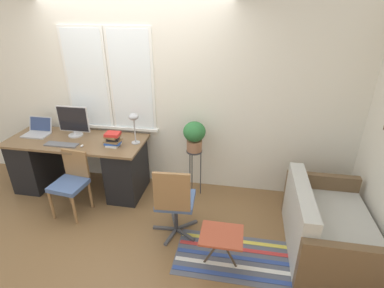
{
  "coord_description": "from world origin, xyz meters",
  "views": [
    {
      "loc": [
        1.43,
        -2.98,
        2.48
      ],
      "look_at": [
        0.86,
        0.18,
        0.94
      ],
      "focal_mm": 28.0,
      "sensor_mm": 36.0,
      "label": 1
    }
  ],
  "objects_px": {
    "couch_loveseat": "(326,229)",
    "potted_plant": "(194,135)",
    "book_stack": "(113,139)",
    "mouse": "(82,146)",
    "office_chair_swivel": "(174,201)",
    "laptop": "(38,131)",
    "desk_lamp": "(134,120)",
    "folding_stool": "(221,237)",
    "keyboard": "(61,145)",
    "desk_chair_wooden": "(71,181)",
    "plant_stand": "(194,158)",
    "monitor": "(73,121)"
  },
  "relations": [
    {
      "from": "mouse",
      "to": "plant_stand",
      "type": "xyz_separation_m",
      "value": [
        1.41,
        0.35,
        -0.23
      ]
    },
    {
      "from": "mouse",
      "to": "desk_lamp",
      "type": "distance_m",
      "value": 0.75
    },
    {
      "from": "laptop",
      "to": "keyboard",
      "type": "distance_m",
      "value": 0.59
    },
    {
      "from": "laptop",
      "to": "office_chair_swivel",
      "type": "height_order",
      "value": "laptop"
    },
    {
      "from": "office_chair_swivel",
      "to": "monitor",
      "type": "bearing_deg",
      "value": -31.76
    },
    {
      "from": "office_chair_swivel",
      "to": "folding_stool",
      "type": "distance_m",
      "value": 0.67
    },
    {
      "from": "monitor",
      "to": "keyboard",
      "type": "relative_size",
      "value": 1.01
    },
    {
      "from": "desk_chair_wooden",
      "to": "couch_loveseat",
      "type": "distance_m",
      "value": 3.04
    },
    {
      "from": "monitor",
      "to": "plant_stand",
      "type": "xyz_separation_m",
      "value": [
        1.68,
        0.03,
        -0.42
      ]
    },
    {
      "from": "desk_lamp",
      "to": "folding_stool",
      "type": "xyz_separation_m",
      "value": [
        1.26,
        -1.12,
        -0.73
      ]
    },
    {
      "from": "folding_stool",
      "to": "laptop",
      "type": "bearing_deg",
      "value": 157.17
    },
    {
      "from": "desk_chair_wooden",
      "to": "couch_loveseat",
      "type": "height_order",
      "value": "desk_chair_wooden"
    },
    {
      "from": "desk_lamp",
      "to": "potted_plant",
      "type": "relative_size",
      "value": 1.01
    },
    {
      "from": "desk_lamp",
      "to": "book_stack",
      "type": "bearing_deg",
      "value": -153.74
    },
    {
      "from": "mouse",
      "to": "couch_loveseat",
      "type": "bearing_deg",
      "value": -8.18
    },
    {
      "from": "plant_stand",
      "to": "mouse",
      "type": "bearing_deg",
      "value": -166.12
    },
    {
      "from": "laptop",
      "to": "desk_lamp",
      "type": "height_order",
      "value": "desk_lamp"
    },
    {
      "from": "office_chair_swivel",
      "to": "plant_stand",
      "type": "bearing_deg",
      "value": -98.7
    },
    {
      "from": "laptop",
      "to": "potted_plant",
      "type": "height_order",
      "value": "potted_plant"
    },
    {
      "from": "mouse",
      "to": "potted_plant",
      "type": "bearing_deg",
      "value": 13.88
    },
    {
      "from": "desk_chair_wooden",
      "to": "laptop",
      "type": "bearing_deg",
      "value": 150.17
    },
    {
      "from": "mouse",
      "to": "folding_stool",
      "type": "height_order",
      "value": "mouse"
    },
    {
      "from": "desk_lamp",
      "to": "laptop",
      "type": "bearing_deg",
      "value": 178.95
    },
    {
      "from": "mouse",
      "to": "potted_plant",
      "type": "distance_m",
      "value": 1.46
    },
    {
      "from": "plant_stand",
      "to": "folding_stool",
      "type": "bearing_deg",
      "value": -68.33
    },
    {
      "from": "laptop",
      "to": "monitor",
      "type": "relative_size",
      "value": 0.78
    },
    {
      "from": "book_stack",
      "to": "folding_stool",
      "type": "xyz_separation_m",
      "value": [
        1.52,
        -0.99,
        -0.5
      ]
    },
    {
      "from": "monitor",
      "to": "couch_loveseat",
      "type": "bearing_deg",
      "value": -12.96
    },
    {
      "from": "keyboard",
      "to": "couch_loveseat",
      "type": "distance_m",
      "value": 3.35
    },
    {
      "from": "desk_lamp",
      "to": "office_chair_swivel",
      "type": "height_order",
      "value": "desk_lamp"
    },
    {
      "from": "keyboard",
      "to": "office_chair_swivel",
      "type": "bearing_deg",
      "value": -17.74
    },
    {
      "from": "office_chair_swivel",
      "to": "folding_stool",
      "type": "bearing_deg",
      "value": 143.64
    },
    {
      "from": "couch_loveseat",
      "to": "mouse",
      "type": "bearing_deg",
      "value": 81.82
    },
    {
      "from": "couch_loveseat",
      "to": "potted_plant",
      "type": "distance_m",
      "value": 1.88
    },
    {
      "from": "plant_stand",
      "to": "laptop",
      "type": "bearing_deg",
      "value": -177.86
    },
    {
      "from": "mouse",
      "to": "book_stack",
      "type": "bearing_deg",
      "value": 16.19
    },
    {
      "from": "plant_stand",
      "to": "folding_stool",
      "type": "height_order",
      "value": "plant_stand"
    },
    {
      "from": "monitor",
      "to": "plant_stand",
      "type": "relative_size",
      "value": 0.66
    },
    {
      "from": "mouse",
      "to": "book_stack",
      "type": "xyz_separation_m",
      "value": [
        0.38,
        0.11,
        0.08
      ]
    },
    {
      "from": "mouse",
      "to": "desk_chair_wooden",
      "type": "height_order",
      "value": "same"
    },
    {
      "from": "potted_plant",
      "to": "keyboard",
      "type": "bearing_deg",
      "value": -168.33
    },
    {
      "from": "potted_plant",
      "to": "monitor",
      "type": "bearing_deg",
      "value": -179.01
    },
    {
      "from": "office_chair_swivel",
      "to": "couch_loveseat",
      "type": "bearing_deg",
      "value": 179.19
    },
    {
      "from": "laptop",
      "to": "keyboard",
      "type": "height_order",
      "value": "laptop"
    },
    {
      "from": "book_stack",
      "to": "couch_loveseat",
      "type": "distance_m",
      "value": 2.74
    },
    {
      "from": "mouse",
      "to": "couch_loveseat",
      "type": "distance_m",
      "value": 3.07
    },
    {
      "from": "folding_stool",
      "to": "book_stack",
      "type": "bearing_deg",
      "value": 146.91
    },
    {
      "from": "mouse",
      "to": "office_chair_swivel",
      "type": "height_order",
      "value": "office_chair_swivel"
    },
    {
      "from": "couch_loveseat",
      "to": "folding_stool",
      "type": "relative_size",
      "value": 3.04
    },
    {
      "from": "desk_chair_wooden",
      "to": "plant_stand",
      "type": "xyz_separation_m",
      "value": [
        1.45,
        0.66,
        0.12
      ]
    }
  ]
}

